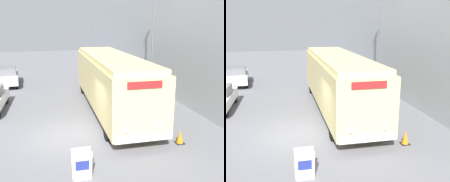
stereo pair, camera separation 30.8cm
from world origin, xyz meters
TOP-DOWN VIEW (x-y plane):
  - ground_plane at (0.00, 0.00)m, footprint 80.00×80.00m
  - building_wall_right at (7.54, 10.00)m, footprint 0.30×60.00m
  - vintage_bus at (2.72, 3.35)m, footprint 2.54×11.28m
  - sign_board at (0.11, -3.56)m, footprint 0.64×0.40m
  - streetlamp at (6.48, 6.39)m, footprint 0.36×0.36m
  - parked_car_mid at (-4.29, 11.57)m, footprint 2.35×4.52m
  - traffic_cone at (4.54, -1.86)m, footprint 0.36×0.36m

SIDE VIEW (x-z plane):
  - ground_plane at x=0.00m, z-range 0.00..0.00m
  - traffic_cone at x=4.54m, z-range -0.01..0.58m
  - sign_board at x=0.11m, z-range -0.02..1.05m
  - parked_car_mid at x=-4.29m, z-range 0.01..1.53m
  - vintage_bus at x=2.72m, z-range 0.20..3.45m
  - building_wall_right at x=7.54m, z-range 0.00..7.19m
  - streetlamp at x=6.48m, z-range 1.00..8.45m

